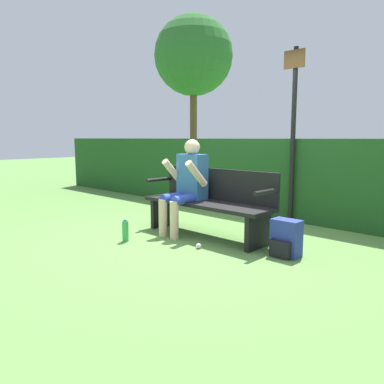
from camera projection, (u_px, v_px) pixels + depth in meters
name	position (u px, v px, depth m)	size (l,w,h in m)	color
ground_plane	(206.00, 236.00, 4.85)	(40.00, 40.00, 0.00)	#5B8942
hedge_back	(278.00, 178.00, 6.00)	(12.00, 0.43, 1.25)	#1E4C1E
park_bench	(209.00, 202.00, 4.83)	(1.84, 0.50, 0.86)	black
person_seated	(187.00, 182.00, 4.92)	(0.52, 0.60, 1.24)	#336699
backpack	(285.00, 239.00, 4.00)	(0.31, 0.24, 0.40)	#283893
water_bottle	(125.00, 231.00, 4.57)	(0.08, 0.08, 0.27)	green
signpost	(293.00, 127.00, 5.42)	(0.32, 0.09, 2.54)	black
tree	(194.00, 56.00, 11.09)	(2.33, 2.33, 4.85)	brown
litter_crumple	(199.00, 246.00, 4.29)	(0.06, 0.06, 0.06)	silver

